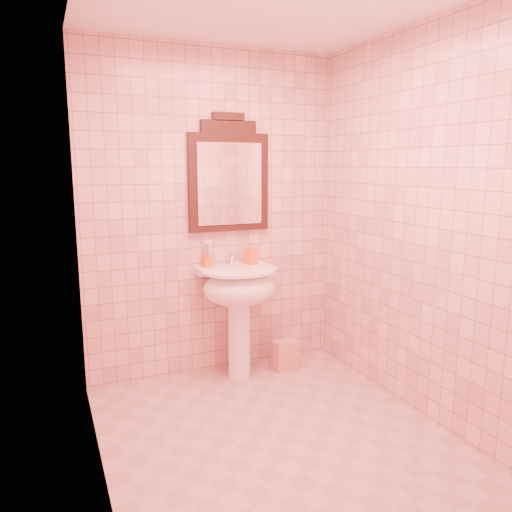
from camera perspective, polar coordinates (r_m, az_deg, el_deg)
name	(u,v)px	position (r m, az deg, el deg)	size (l,w,h in m)	color
floor	(274,435)	(3.25, 2.05, -19.79)	(2.20, 2.20, 0.00)	tan
back_wall	(214,215)	(3.85, -4.87, 4.66)	(2.00, 0.02, 2.50)	beige
pedestal_sink	(239,295)	(3.78, -1.93, -4.48)	(0.58, 0.58, 0.86)	white
faucet	(233,258)	(3.85, -2.69, -0.28)	(0.04, 0.16, 0.11)	white
mirror	(229,177)	(3.84, -3.12, 8.98)	(0.64, 0.06, 0.89)	black
toothbrush_cup	(208,260)	(3.81, -5.50, -0.51)	(0.08, 0.08, 0.18)	orange
soap_dispenser	(251,254)	(3.89, -0.57, 0.28)	(0.08, 0.08, 0.17)	#FB5215
towel	(285,355)	(4.11, 3.31, -11.22)	(0.19, 0.13, 0.24)	#E49086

